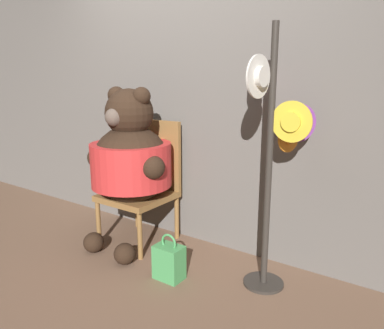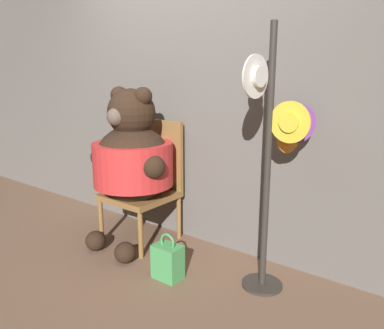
{
  "view_description": "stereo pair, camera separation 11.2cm",
  "coord_description": "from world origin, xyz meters",
  "px_view_note": "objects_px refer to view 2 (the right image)",
  "views": [
    {
      "loc": [
        1.83,
        -2.01,
        1.41
      ],
      "look_at": [
        0.3,
        0.19,
        0.79
      ],
      "focal_mm": 35.0,
      "sensor_mm": 36.0,
      "label": 1
    },
    {
      "loc": [
        1.92,
        -1.94,
        1.41
      ],
      "look_at": [
        0.3,
        0.19,
        0.79
      ],
      "focal_mm": 35.0,
      "sensor_mm": 36.0,
      "label": 2
    }
  ],
  "objects_px": {
    "teddy_bear": "(132,159)",
    "handbag_on_ground": "(168,261)",
    "chair": "(148,180)",
    "hat_display_rack": "(272,146)"
  },
  "relations": [
    {
      "from": "chair",
      "to": "handbag_on_ground",
      "type": "height_order",
      "value": "chair"
    },
    {
      "from": "teddy_bear",
      "to": "handbag_on_ground",
      "type": "height_order",
      "value": "teddy_bear"
    },
    {
      "from": "chair",
      "to": "teddy_bear",
      "type": "height_order",
      "value": "teddy_bear"
    },
    {
      "from": "hat_display_rack",
      "to": "handbag_on_ground",
      "type": "relative_size",
      "value": 5.09
    },
    {
      "from": "teddy_bear",
      "to": "handbag_on_ground",
      "type": "bearing_deg",
      "value": -23.27
    },
    {
      "from": "chair",
      "to": "handbag_on_ground",
      "type": "relative_size",
      "value": 3.07
    },
    {
      "from": "chair",
      "to": "hat_display_rack",
      "type": "height_order",
      "value": "hat_display_rack"
    },
    {
      "from": "chair",
      "to": "handbag_on_ground",
      "type": "distance_m",
      "value": 0.86
    },
    {
      "from": "chair",
      "to": "hat_display_rack",
      "type": "distance_m",
      "value": 1.31
    },
    {
      "from": "teddy_bear",
      "to": "hat_display_rack",
      "type": "height_order",
      "value": "hat_display_rack"
    }
  ]
}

